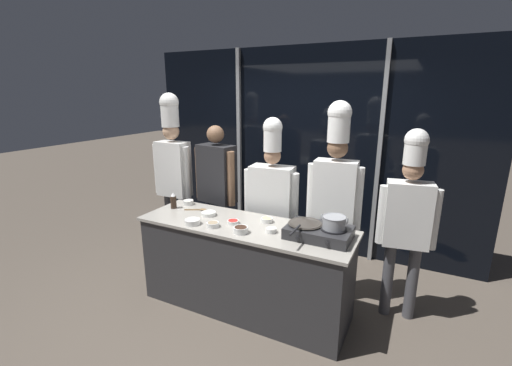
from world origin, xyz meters
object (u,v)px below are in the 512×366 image
at_px(prep_bowl_bell_pepper, 233,222).
at_px(chef_pastry, 408,213).
at_px(chef_line, 335,189).
at_px(prep_bowl_garlic, 188,202).
at_px(serving_spoon_slotted, 200,209).
at_px(chef_head, 173,164).
at_px(prep_bowl_onion, 271,230).
at_px(portable_stove, 319,232).
at_px(prep_bowl_bean_sprouts, 209,213).
at_px(person_guest, 217,184).
at_px(prep_bowl_mushrooms, 213,224).
at_px(prep_bowl_ginger, 267,220).
at_px(chef_sous, 272,195).
at_px(prep_bowl_rice, 193,221).
at_px(stock_pot, 334,222).
at_px(prep_bowl_soy_glaze, 241,229).
at_px(squeeze_bottle_soy, 173,201).

distance_m(prep_bowl_bell_pepper, chef_pastry, 1.61).
relative_size(chef_line, chef_pastry, 1.12).
bearing_deg(chef_pastry, prep_bowl_garlic, -1.22).
bearing_deg(serving_spoon_slotted, prep_bowl_bell_pepper, -19.06).
xyz_separation_m(chef_head, chef_line, (2.05, -0.05, -0.04)).
relative_size(prep_bowl_onion, chef_head, 0.05).
relative_size(portable_stove, prep_bowl_bell_pepper, 4.76).
bearing_deg(chef_head, prep_bowl_bean_sprouts, 148.79).
distance_m(serving_spoon_slotted, person_guest, 0.51).
distance_m(prep_bowl_mushrooms, person_guest, 0.95).
xyz_separation_m(prep_bowl_ginger, chef_sous, (-0.14, 0.42, 0.12)).
bearing_deg(prep_bowl_onion, prep_bowl_mushrooms, -166.87).
height_order(prep_bowl_rice, prep_bowl_bean_sprouts, prep_bowl_rice).
height_order(portable_stove, chef_line, chef_line).
height_order(stock_pot, serving_spoon_slotted, stock_pot).
height_order(chef_sous, chef_pastry, chef_sous).
distance_m(prep_bowl_soy_glaze, person_guest, 1.13).
relative_size(prep_bowl_onion, chef_line, 0.05).
xyz_separation_m(stock_pot, prep_bowl_mushrooms, (-1.09, -0.22, -0.14)).
distance_m(prep_bowl_ginger, serving_spoon_slotted, 0.79).
height_order(portable_stove, prep_bowl_mushrooms, portable_stove).
bearing_deg(prep_bowl_bell_pepper, stock_pot, 3.86).
distance_m(person_guest, chef_sous, 0.74).
relative_size(prep_bowl_mushrooms, chef_head, 0.06).
height_order(stock_pot, prep_bowl_mushrooms, stock_pot).
height_order(stock_pot, prep_bowl_bean_sprouts, stock_pot).
relative_size(prep_bowl_rice, chef_head, 0.07).
bearing_deg(serving_spoon_slotted, chef_pastry, 11.54).
height_order(prep_bowl_ginger, prep_bowl_bell_pepper, prep_bowl_ginger).
height_order(portable_stove, prep_bowl_bean_sprouts, portable_stove).
distance_m(prep_bowl_rice, prep_bowl_ginger, 0.71).
distance_m(stock_pot, chef_pastry, 0.75).
relative_size(stock_pot, chef_line, 0.11).
distance_m(prep_bowl_mushrooms, prep_bowl_bell_pepper, 0.20).
distance_m(stock_pot, prep_bowl_ginger, 0.71).
height_order(prep_bowl_mushrooms, prep_bowl_soy_glaze, prep_bowl_soy_glaze).
bearing_deg(chef_pastry, prep_bowl_mushrooms, 15.22).
distance_m(prep_bowl_onion, chef_sous, 0.70).
bearing_deg(person_guest, squeeze_bottle_soy, 79.53).
distance_m(prep_bowl_rice, chef_pastry, 2.00).
bearing_deg(prep_bowl_rice, prep_bowl_bell_pepper, 28.14).
relative_size(squeeze_bottle_soy, prep_bowl_rice, 1.18).
distance_m(prep_bowl_bell_pepper, serving_spoon_slotted, 0.55).
bearing_deg(prep_bowl_mushrooms, person_guest, 120.61).
distance_m(stock_pot, chef_sous, 0.98).
bearing_deg(serving_spoon_slotted, squeeze_bottle_soy, -165.76).
distance_m(prep_bowl_onion, prep_bowl_bean_sprouts, 0.76).
relative_size(prep_bowl_rice, chef_line, 0.07).
bearing_deg(person_guest, chef_line, -173.62).
height_order(portable_stove, chef_head, chef_head).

